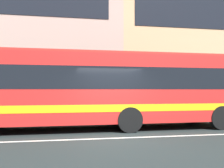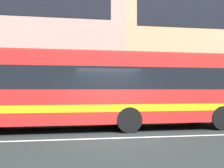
% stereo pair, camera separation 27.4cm
% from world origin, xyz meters
% --- Properties ---
extents(ground_plane, '(160.00, 160.00, 0.00)m').
position_xyz_m(ground_plane, '(0.00, 0.00, 0.00)').
color(ground_plane, '#242C2C').
extents(lane_centre_line, '(60.00, 0.16, 0.01)m').
position_xyz_m(lane_centre_line, '(0.00, 0.00, 0.00)').
color(lane_centre_line, silver).
rests_on(lane_centre_line, ground_plane).
extents(hedge_row_far, '(18.15, 1.10, 1.13)m').
position_xyz_m(hedge_row_far, '(-2.00, 5.69, 0.57)').
color(hedge_row_far, '#255618').
rests_on(hedge_row_far, ground_plane).
extents(apartment_block_right, '(20.13, 9.43, 12.80)m').
position_xyz_m(apartment_block_right, '(12.32, 13.10, 6.40)').
color(apartment_block_right, tan).
rests_on(apartment_block_right, ground_plane).
extents(transit_bus, '(11.40, 2.72, 3.22)m').
position_xyz_m(transit_bus, '(0.05, 2.20, 1.78)').
color(transit_bus, red).
rests_on(transit_bus, ground_plane).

